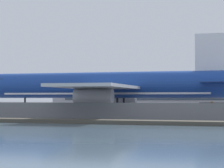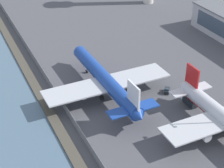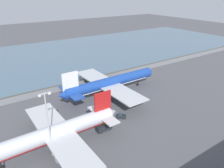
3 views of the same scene
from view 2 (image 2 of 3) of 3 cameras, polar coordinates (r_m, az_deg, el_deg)
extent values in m
plane|color=#4C4C51|center=(122.46, -0.75, -1.20)|extent=(500.00, 500.00, 0.00)
cube|color=#474238|center=(116.82, -9.96, -3.39)|extent=(320.00, 3.00, 0.50)
cube|color=slate|center=(117.16, -7.90, -2.45)|extent=(280.00, 0.08, 2.60)
cylinder|color=slate|center=(117.16, -7.90, -2.45)|extent=(0.10, 0.10, 2.60)
cylinder|color=#193D93|center=(118.86, -1.15, 0.81)|extent=(42.85, 5.15, 4.48)
cone|color=#193D93|center=(137.26, -5.17, 5.14)|extent=(2.98, 4.31, 4.26)
cone|color=#193D93|center=(102.16, 4.25, -5.03)|extent=(2.98, 4.08, 4.04)
cube|color=#232D3D|center=(134.54, -4.72, 4.86)|extent=(2.53, 3.85, 1.35)
cube|color=silver|center=(119.49, -1.15, 0.30)|extent=(36.42, 4.16, 0.81)
cube|color=#B7BABF|center=(114.15, -5.37, -1.08)|extent=(9.73, 20.68, 0.45)
cube|color=#B7BABF|center=(121.59, 3.67, 1.20)|extent=(9.73, 20.68, 0.45)
cylinder|color=#B7BABF|center=(116.43, -4.81, -1.19)|extent=(6.03, 2.56, 2.47)
cylinder|color=#B7BABF|center=(122.59, 2.68, 0.72)|extent=(6.03, 2.56, 2.47)
cube|color=silver|center=(102.28, 3.29, -1.87)|extent=(6.43, 0.64, 7.62)
cube|color=#193D93|center=(103.14, 1.39, -4.31)|extent=(4.40, 7.60, 0.36)
cube|color=#193D93|center=(106.21, 5.01, -3.25)|extent=(4.40, 7.60, 0.36)
cylinder|color=black|center=(132.57, -3.88, 2.46)|extent=(0.31, 0.31, 2.62)
cylinder|color=black|center=(133.21, -3.86, 1.96)|extent=(1.26, 0.51, 1.26)
cylinder|color=black|center=(117.59, -1.56, -1.61)|extent=(0.36, 0.36, 2.62)
cylinder|color=black|center=(118.31, -1.55, -2.14)|extent=(1.46, 1.03, 1.44)
cylinder|color=black|center=(119.29, 0.50, -1.07)|extent=(0.36, 0.36, 2.62)
cylinder|color=black|center=(120.00, 0.49, -1.59)|extent=(1.46, 1.03, 1.44)
cone|color=silver|center=(117.92, 10.87, -0.15)|extent=(2.90, 3.98, 3.95)
cube|color=#B7BABF|center=(101.63, 12.59, -6.52)|extent=(8.64, 18.46, 0.44)
cylinder|color=#B7BABF|center=(102.61, 13.54, -7.25)|extent=(5.38, 2.48, 2.41)
cube|color=#B21919|center=(113.35, 12.11, 0.90)|extent=(5.74, 0.60, 7.46)
cube|color=silver|center=(117.30, 13.21, -0.44)|extent=(3.91, 6.78, 0.35)
cube|color=silver|center=(113.63, 10.52, -1.23)|extent=(3.91, 6.78, 0.35)
cylinder|color=black|center=(107.60, 15.11, -6.46)|extent=(0.35, 0.35, 2.57)
cylinder|color=black|center=(108.37, 15.01, -7.00)|extent=(1.43, 1.00, 1.41)
cube|color=#1E2328|center=(122.99, 8.35, -1.00)|extent=(3.51, 3.22, 1.11)
cube|color=#283847|center=(122.22, 8.36, -0.78)|extent=(1.67, 1.70, 0.50)
cylinder|color=black|center=(122.34, 8.61, -1.44)|extent=(0.69, 0.60, 0.70)
cylinder|color=black|center=(122.39, 7.97, -1.36)|extent=(0.69, 0.60, 0.70)
cylinder|color=black|center=(124.02, 8.69, -0.95)|extent=(0.69, 0.60, 0.70)
cylinder|color=black|center=(124.07, 8.06, -0.88)|extent=(0.69, 0.60, 0.70)
cube|color=#1E2328|center=(118.07, 11.79, -2.59)|extent=(5.24, 2.19, 2.07)
cube|color=#283847|center=(119.02, 11.29, -2.00)|extent=(1.18, 2.01, 0.83)
cube|color=orange|center=(117.45, 11.85, -2.13)|extent=(0.52, 1.06, 0.16)
cylinder|color=black|center=(119.07, 10.93, -2.66)|extent=(0.84, 0.23, 0.84)
cylinder|color=black|center=(120.06, 11.65, -2.43)|extent=(0.84, 0.23, 0.84)
cylinder|color=black|center=(117.02, 11.84, -3.45)|extent=(0.84, 0.23, 0.84)
cylinder|color=black|center=(118.03, 12.57, -3.21)|extent=(0.84, 0.23, 0.84)
camera|label=1|loc=(100.07, -37.29, -15.53)|focal=70.00mm
camera|label=3|loc=(123.98, 42.87, 11.98)|focal=35.00mm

